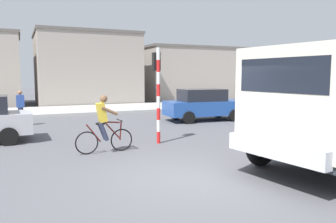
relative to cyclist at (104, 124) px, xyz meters
name	(u,v)px	position (x,y,z in m)	size (l,w,h in m)	color
ground_plane	(181,176)	(1.08, -2.99, -0.86)	(120.00, 120.00, 0.00)	#56565B
sidewalk_far	(77,110)	(1.08, 12.11, -0.78)	(80.00, 5.00, 0.16)	#ADADA8
cyclist	(104,124)	(0.00, 0.00, 0.00)	(1.73, 0.50, 1.72)	black
traffic_light_pole	(157,82)	(2.01, 0.70, 1.20)	(0.24, 0.43, 3.20)	red
car_white_mid	(204,105)	(6.29, 4.98, -0.05)	(4.11, 2.09, 1.60)	#234C9E
pedestrian_near_kerb	(21,107)	(-2.22, 6.75, -0.02)	(0.34, 0.22, 1.62)	#2D334C
building_mid_block	(86,69)	(2.82, 18.26, 1.96)	(7.80, 7.27, 5.64)	#9E9389
building_corner_right	(193,73)	(13.53, 19.56, 1.61)	(10.77, 6.55, 4.93)	#9E9389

